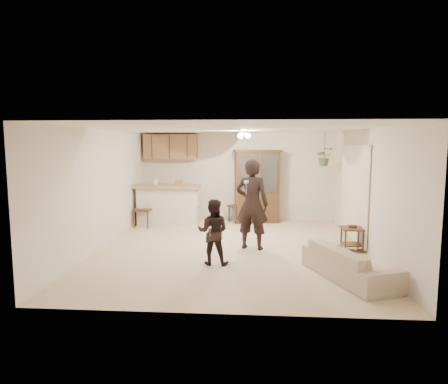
# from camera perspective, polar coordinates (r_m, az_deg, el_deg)

# --- Properties ---
(floor) EXTENTS (6.50, 6.50, 0.00)m
(floor) POSITION_cam_1_polar(r_m,az_deg,el_deg) (8.51, 1.05, -8.07)
(floor) COLOR beige
(floor) RESTS_ON ground
(ceiling) EXTENTS (5.50, 6.50, 0.02)m
(ceiling) POSITION_cam_1_polar(r_m,az_deg,el_deg) (8.22, 1.09, 9.01)
(ceiling) COLOR white
(ceiling) RESTS_ON wall_back
(wall_back) EXTENTS (5.50, 0.02, 2.50)m
(wall_back) POSITION_cam_1_polar(r_m,az_deg,el_deg) (11.50, 1.95, 2.22)
(wall_back) COLOR silver
(wall_back) RESTS_ON ground
(wall_front) EXTENTS (5.50, 0.02, 2.50)m
(wall_front) POSITION_cam_1_polar(r_m,az_deg,el_deg) (5.06, -0.93, -3.99)
(wall_front) COLOR silver
(wall_front) RESTS_ON ground
(wall_left) EXTENTS (0.02, 6.50, 2.50)m
(wall_left) POSITION_cam_1_polar(r_m,az_deg,el_deg) (8.85, -17.00, 0.46)
(wall_left) COLOR silver
(wall_left) RESTS_ON ground
(wall_right) EXTENTS (0.02, 6.50, 2.50)m
(wall_right) POSITION_cam_1_polar(r_m,az_deg,el_deg) (8.57, 19.75, 0.15)
(wall_right) COLOR silver
(wall_right) RESTS_ON ground
(breakfast_bar) EXTENTS (1.60, 0.55, 1.00)m
(breakfast_bar) POSITION_cam_1_polar(r_m,az_deg,el_deg) (10.93, -7.99, -2.06)
(breakfast_bar) COLOR silver
(breakfast_bar) RESTS_ON floor
(bar_top) EXTENTS (1.75, 0.70, 0.08)m
(bar_top) POSITION_cam_1_polar(r_m,az_deg,el_deg) (10.86, -8.04, 0.81)
(bar_top) COLOR tan
(bar_top) RESTS_ON breakfast_bar
(upper_cabinets) EXTENTS (1.50, 0.34, 0.70)m
(upper_cabinets) POSITION_cam_1_polar(r_m,az_deg,el_deg) (11.51, -7.62, 6.41)
(upper_cabinets) COLOR brown
(upper_cabinets) RESTS_ON wall_back
(vertical_blinds) EXTENTS (0.06, 2.30, 2.10)m
(vertical_blinds) POSITION_cam_1_polar(r_m,az_deg,el_deg) (9.44, 18.03, -0.10)
(vertical_blinds) COLOR silver
(vertical_blinds) RESTS_ON wall_right
(ceiling_fixture) EXTENTS (0.36, 0.36, 0.20)m
(ceiling_fixture) POSITION_cam_1_polar(r_m,az_deg,el_deg) (9.40, 2.72, 8.15)
(ceiling_fixture) COLOR beige
(ceiling_fixture) RESTS_ON ceiling
(hanging_plant) EXTENTS (0.43, 0.37, 0.48)m
(hanging_plant) POSITION_cam_1_polar(r_m,az_deg,el_deg) (10.77, 14.16, 4.88)
(hanging_plant) COLOR #305522
(hanging_plant) RESTS_ON ceiling
(plant_cord) EXTENTS (0.01, 0.01, 0.65)m
(plant_cord) POSITION_cam_1_polar(r_m,az_deg,el_deg) (10.76, 14.21, 6.61)
(plant_cord) COLOR black
(plant_cord) RESTS_ON ceiling
(sofa) EXTENTS (1.38, 2.01, 0.73)m
(sofa) POSITION_cam_1_polar(r_m,az_deg,el_deg) (6.90, 17.53, -8.86)
(sofa) COLOR beige
(sofa) RESTS_ON floor
(adult) EXTENTS (0.74, 0.58, 1.80)m
(adult) POSITION_cam_1_polar(r_m,az_deg,el_deg) (8.32, 4.00, -2.08)
(adult) COLOR black
(adult) RESTS_ON floor
(child) EXTENTS (0.70, 0.57, 1.35)m
(child) POSITION_cam_1_polar(r_m,az_deg,el_deg) (7.30, -1.58, -5.16)
(child) COLOR black
(child) RESTS_ON floor
(china_hutch) EXTENTS (1.35, 0.72, 2.03)m
(china_hutch) POSITION_cam_1_polar(r_m,az_deg,el_deg) (11.13, 4.75, 0.75)
(china_hutch) COLOR #342312
(china_hutch) RESTS_ON floor
(side_table) EXTENTS (0.45, 0.45, 0.54)m
(side_table) POSITION_cam_1_polar(r_m,az_deg,el_deg) (8.70, 17.81, -6.37)
(side_table) COLOR #342312
(side_table) RESTS_ON floor
(chair_bar) EXTENTS (0.51, 0.51, 1.04)m
(chair_bar) POSITION_cam_1_polar(r_m,az_deg,el_deg) (10.83, -11.42, -3.32)
(chair_bar) COLOR #342312
(chair_bar) RESTS_ON floor
(chair_hutch_left) EXTENTS (0.67, 0.67, 1.07)m
(chair_hutch_left) POSITION_cam_1_polar(r_m,az_deg,el_deg) (11.01, -5.37, -3.00)
(chair_hutch_left) COLOR #342312
(chair_hutch_left) RESTS_ON floor
(chair_hutch_right) EXTENTS (0.63, 0.63, 1.03)m
(chair_hutch_right) POSITION_cam_1_polar(r_m,az_deg,el_deg) (11.18, 2.03, -2.88)
(chair_hutch_right) COLOR #342312
(chair_hutch_right) RESTS_ON floor
(controller_adult) EXTENTS (0.09, 0.17, 0.05)m
(controller_adult) POSITION_cam_1_polar(r_m,az_deg,el_deg) (7.83, 3.20, 1.46)
(controller_adult) COLOR white
(controller_adult) RESTS_ON adult
(controller_child) EXTENTS (0.04, 0.11, 0.03)m
(controller_child) POSITION_cam_1_polar(r_m,az_deg,el_deg) (7.02, -2.03, -5.12)
(controller_child) COLOR white
(controller_child) RESTS_ON child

